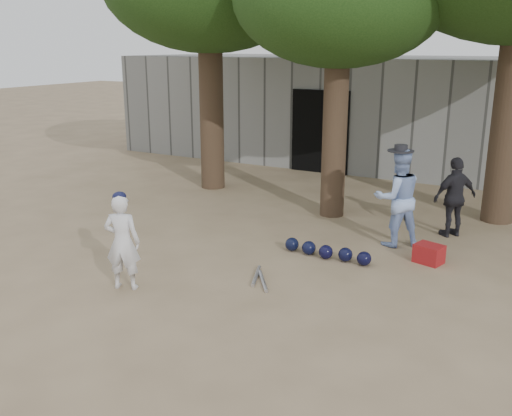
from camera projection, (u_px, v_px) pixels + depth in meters
The scene contains 8 objects.
ground at pixel (188, 281), 8.39m from camera, with size 70.00×70.00×0.00m, color #937C5E.
boy_player at pixel (122, 242), 7.97m from camera, with size 0.51×0.33×1.38m, color silver.
spectator_blue at pixel (397, 198), 9.68m from camera, with size 0.82×0.64×1.68m, color #93AEE4.
spectator_dark at pixel (455, 197), 10.17m from camera, with size 0.85×0.35×1.45m, color black.
red_bag at pixel (429, 254), 9.06m from camera, with size 0.42×0.32×0.30m, color maroon.
back_building at pixel (392, 110), 16.67m from camera, with size 16.00×5.24×3.00m.
helmet_row at pixel (327, 251), 9.26m from camera, with size 1.51×0.30×0.23m.
bat_pile at pixel (260, 278), 8.41m from camera, with size 0.57×0.77×0.06m.
Camera 1 is at (4.63, -6.31, 3.36)m, focal length 40.00 mm.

